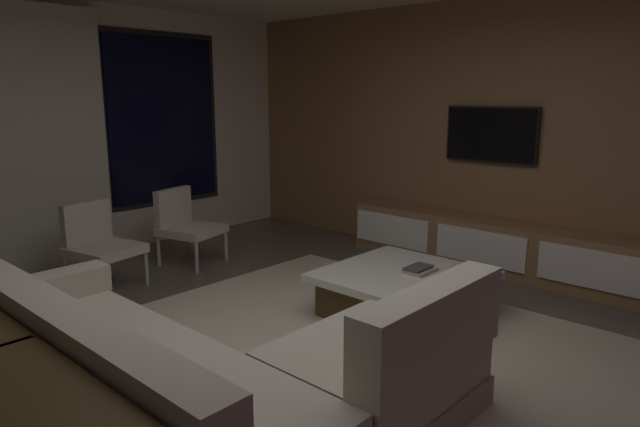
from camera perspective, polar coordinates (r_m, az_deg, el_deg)
name	(u,v)px	position (r m, az deg, el deg)	size (l,w,h in m)	color
floor	(306,371)	(3.74, -1.47, -15.70)	(9.20, 9.20, 0.00)	#564C44
back_wall_with_window	(44,135)	(6.38, -26.27, 7.19)	(6.60, 0.30, 2.70)	beige
media_wall	(520,135)	(5.92, 19.64, 7.51)	(0.12, 7.80, 2.70)	#8E6642
area_rug	(352,356)	(3.92, 3.29, -14.31)	(3.20, 3.80, 0.01)	beige
sectional_couch	(198,381)	(3.09, -12.27, -16.29)	(1.98, 2.50, 0.82)	#A49C8C
coffee_table	(403,293)	(4.57, 8.49, -8.01)	(1.16, 1.16, 0.36)	#453319
book_stack_on_coffee_table	(419,269)	(4.54, 10.08, -5.63)	(0.26, 0.18, 0.05)	tan
accent_chair_near_window	(185,222)	(6.03, -13.56, -0.87)	(0.67, 0.68, 0.78)	#B2ADA0
accent_chair_by_curtain	(98,241)	(5.51, -21.61, -2.59)	(0.64, 0.65, 0.78)	#B2ADA0
media_console	(494,247)	(5.86, 17.31, -3.28)	(0.46, 3.10, 0.52)	#8E6642
mounted_tv	(491,135)	(5.93, 16.99, 7.69)	(0.05, 0.96, 0.56)	black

